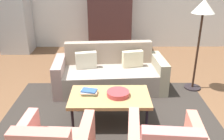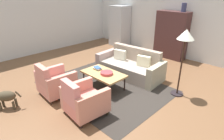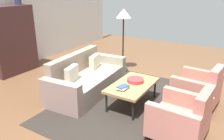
{
  "view_description": "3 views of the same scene",
  "coord_description": "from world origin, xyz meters",
  "px_view_note": "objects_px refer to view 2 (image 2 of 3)",
  "views": [
    {
      "loc": [
        -0.25,
        -3.42,
        2.2
      ],
      "look_at": [
        -0.23,
        0.37,
        0.61
      ],
      "focal_mm": 38.67,
      "sensor_mm": 36.0,
      "label": 1
    },
    {
      "loc": [
        3.2,
        -3.42,
        2.59
      ],
      "look_at": [
        -0.05,
        -0.13,
        0.57
      ],
      "focal_mm": 30.27,
      "sensor_mm": 36.0,
      "label": 2
    },
    {
      "loc": [
        -4.04,
        -2.05,
        2.29
      ],
      "look_at": [
        -0.33,
        0.2,
        0.68
      ],
      "focal_mm": 36.7,
      "sensor_mm": 36.0,
      "label": 3
    }
  ],
  "objects_px": {
    "coffee_table": "(104,74)",
    "cabinet": "(171,35)",
    "vase_tall": "(184,7)",
    "floor_lamp": "(185,41)",
    "armchair_left": "(54,83)",
    "armchair_right": "(83,101)",
    "book_stack": "(97,68)",
    "dog": "(4,96)",
    "couch": "(131,67)",
    "refrigerator": "(120,26)",
    "fruit_bowl": "(107,73)"
  },
  "relations": [
    {
      "from": "vase_tall",
      "to": "coffee_table",
      "type": "bearing_deg",
      "value": -95.49
    },
    {
      "from": "armchair_right",
      "to": "dog",
      "type": "relative_size",
      "value": 1.53
    },
    {
      "from": "cabinet",
      "to": "floor_lamp",
      "type": "height_order",
      "value": "cabinet"
    },
    {
      "from": "refrigerator",
      "to": "dog",
      "type": "xyz_separation_m",
      "value": [
        1.76,
        -5.79,
        -0.61
      ]
    },
    {
      "from": "armchair_left",
      "to": "armchair_right",
      "type": "relative_size",
      "value": 1.0
    },
    {
      "from": "vase_tall",
      "to": "dog",
      "type": "relative_size",
      "value": 0.54
    },
    {
      "from": "couch",
      "to": "coffee_table",
      "type": "xyz_separation_m",
      "value": [
        0.01,
        -1.19,
        0.12
      ]
    },
    {
      "from": "floor_lamp",
      "to": "dog",
      "type": "distance_m",
      "value": 4.38
    },
    {
      "from": "armchair_left",
      "to": "book_stack",
      "type": "bearing_deg",
      "value": 80.13
    },
    {
      "from": "armchair_left",
      "to": "vase_tall",
      "type": "xyz_separation_m",
      "value": [
        0.95,
        4.78,
        1.61
      ]
    },
    {
      "from": "vase_tall",
      "to": "dog",
      "type": "height_order",
      "value": "vase_tall"
    },
    {
      "from": "refrigerator",
      "to": "floor_lamp",
      "type": "height_order",
      "value": "refrigerator"
    },
    {
      "from": "coffee_table",
      "to": "dog",
      "type": "distance_m",
      "value": 2.44
    },
    {
      "from": "vase_tall",
      "to": "armchair_right",
      "type": "bearing_deg",
      "value": -87.05
    },
    {
      "from": "armchair_right",
      "to": "coffee_table",
      "type": "bearing_deg",
      "value": 122.09
    },
    {
      "from": "armchair_right",
      "to": "book_stack",
      "type": "bearing_deg",
      "value": 131.76
    },
    {
      "from": "cabinet",
      "to": "refrigerator",
      "type": "bearing_deg",
      "value": -177.73
    },
    {
      "from": "couch",
      "to": "book_stack",
      "type": "relative_size",
      "value": 8.55
    },
    {
      "from": "couch",
      "to": "book_stack",
      "type": "distance_m",
      "value": 1.19
    },
    {
      "from": "vase_tall",
      "to": "floor_lamp",
      "type": "xyz_separation_m",
      "value": [
        1.3,
        -2.5,
        -0.51
      ]
    },
    {
      "from": "floor_lamp",
      "to": "dog",
      "type": "height_order",
      "value": "floor_lamp"
    },
    {
      "from": "couch",
      "to": "cabinet",
      "type": "height_order",
      "value": "cabinet"
    },
    {
      "from": "fruit_bowl",
      "to": "vase_tall",
      "type": "bearing_deg",
      "value": 86.49
    },
    {
      "from": "book_stack",
      "to": "armchair_left",
      "type": "bearing_deg",
      "value": -103.58
    },
    {
      "from": "coffee_table",
      "to": "floor_lamp",
      "type": "relative_size",
      "value": 0.7
    },
    {
      "from": "floor_lamp",
      "to": "cabinet",
      "type": "bearing_deg",
      "value": 123.39
    },
    {
      "from": "couch",
      "to": "cabinet",
      "type": "bearing_deg",
      "value": -94.15
    },
    {
      "from": "couch",
      "to": "fruit_bowl",
      "type": "relative_size",
      "value": 6.37
    },
    {
      "from": "floor_lamp",
      "to": "armchair_right",
      "type": "bearing_deg",
      "value": -114.74
    },
    {
      "from": "fruit_bowl",
      "to": "floor_lamp",
      "type": "bearing_deg",
      "value": 36.34
    },
    {
      "from": "couch",
      "to": "vase_tall",
      "type": "distance_m",
      "value": 2.97
    },
    {
      "from": "fruit_bowl",
      "to": "vase_tall",
      "type": "xyz_separation_m",
      "value": [
        0.22,
        3.62,
        1.47
      ]
    },
    {
      "from": "vase_tall",
      "to": "refrigerator",
      "type": "distance_m",
      "value": 3.16
    },
    {
      "from": "fruit_bowl",
      "to": "armchair_left",
      "type": "bearing_deg",
      "value": -122.06
    },
    {
      "from": "refrigerator",
      "to": "dog",
      "type": "bearing_deg",
      "value": -73.14
    },
    {
      "from": "couch",
      "to": "refrigerator",
      "type": "xyz_separation_m",
      "value": [
        -2.63,
        2.33,
        0.64
      ]
    },
    {
      "from": "couch",
      "to": "cabinet",
      "type": "distance_m",
      "value": 2.51
    },
    {
      "from": "vase_tall",
      "to": "floor_lamp",
      "type": "relative_size",
      "value": 0.18
    },
    {
      "from": "armchair_left",
      "to": "floor_lamp",
      "type": "distance_m",
      "value": 3.39
    },
    {
      "from": "coffee_table",
      "to": "cabinet",
      "type": "bearing_deg",
      "value": 90.04
    },
    {
      "from": "book_stack",
      "to": "cabinet",
      "type": "distance_m",
      "value": 3.61
    },
    {
      "from": "cabinet",
      "to": "vase_tall",
      "type": "height_order",
      "value": "vase_tall"
    },
    {
      "from": "book_stack",
      "to": "cabinet",
      "type": "height_order",
      "value": "cabinet"
    },
    {
      "from": "armchair_right",
      "to": "refrigerator",
      "type": "xyz_separation_m",
      "value": [
        -3.23,
        4.68,
        0.58
      ]
    },
    {
      "from": "couch",
      "to": "armchair_left",
      "type": "bearing_deg",
      "value": 71.68
    },
    {
      "from": "armchair_left",
      "to": "fruit_bowl",
      "type": "height_order",
      "value": "armchair_left"
    },
    {
      "from": "coffee_table",
      "to": "floor_lamp",
      "type": "height_order",
      "value": "floor_lamp"
    },
    {
      "from": "fruit_bowl",
      "to": "armchair_right",
      "type": "bearing_deg",
      "value": -68.13
    },
    {
      "from": "coffee_table",
      "to": "armchair_left",
      "type": "distance_m",
      "value": 1.32
    },
    {
      "from": "cabinet",
      "to": "book_stack",
      "type": "bearing_deg",
      "value": -94.93
    }
  ]
}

